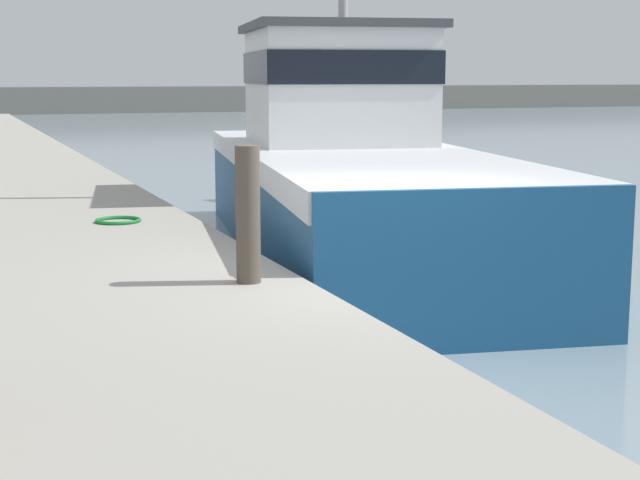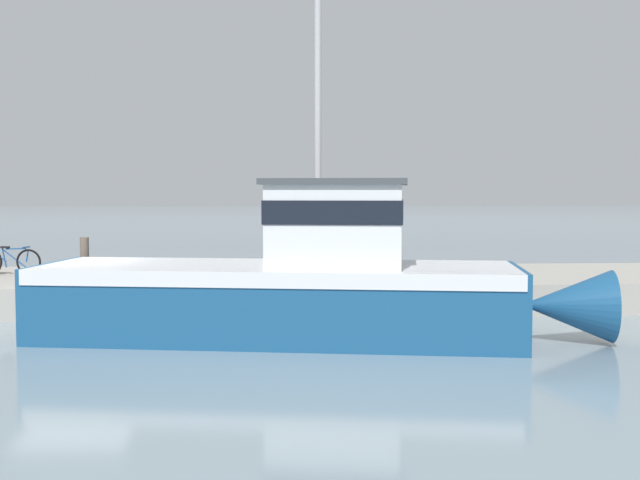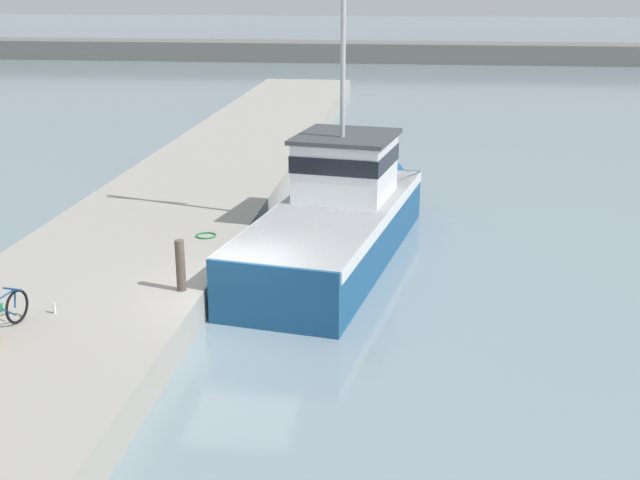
{
  "view_description": "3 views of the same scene",
  "coord_description": "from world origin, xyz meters",
  "px_view_note": "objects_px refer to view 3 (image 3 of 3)",
  "views": [
    {
      "loc": [
        -3.71,
        -8.04,
        2.56
      ],
      "look_at": [
        -0.59,
        0.09,
        1.09
      ],
      "focal_mm": 55.0,
      "sensor_mm": 36.0,
      "label": 1
    },
    {
      "loc": [
        18.4,
        4.38,
        3.06
      ],
      "look_at": [
        0.45,
        5.58,
        1.99
      ],
      "focal_mm": 45.0,
      "sensor_mm": 36.0,
      "label": 2
    },
    {
      "loc": [
        3.82,
        -16.45,
        7.5
      ],
      "look_at": [
        1.5,
        3.0,
        1.1
      ],
      "focal_mm": 45.0,
      "sensor_mm": 36.0,
      "label": 3
    }
  ],
  "objects_px": {
    "fishing_boat_main": "(339,214)",
    "water_bottle_on_curb": "(2,308)",
    "mooring_post": "(180,265)",
    "water_bottle_by_bike": "(54,308)"
  },
  "relations": [
    {
      "from": "water_bottle_on_curb",
      "to": "water_bottle_by_bike",
      "type": "xyz_separation_m",
      "value": [
        1.15,
        0.05,
        0.02
      ]
    },
    {
      "from": "fishing_boat_main",
      "to": "water_bottle_on_curb",
      "type": "bearing_deg",
      "value": -123.63
    },
    {
      "from": "water_bottle_on_curb",
      "to": "mooring_post",
      "type": "bearing_deg",
      "value": 25.79
    },
    {
      "from": "mooring_post",
      "to": "water_bottle_by_bike",
      "type": "distance_m",
      "value": 2.84
    },
    {
      "from": "mooring_post",
      "to": "water_bottle_by_bike",
      "type": "height_order",
      "value": "mooring_post"
    },
    {
      "from": "fishing_boat_main",
      "to": "mooring_post",
      "type": "bearing_deg",
      "value": -110.74
    },
    {
      "from": "fishing_boat_main",
      "to": "mooring_post",
      "type": "relative_size",
      "value": 10.09
    },
    {
      "from": "fishing_boat_main",
      "to": "mooring_post",
      "type": "height_order",
      "value": "fishing_boat_main"
    },
    {
      "from": "fishing_boat_main",
      "to": "water_bottle_on_curb",
      "type": "xyz_separation_m",
      "value": [
        -6.51,
        -6.84,
        -0.32
      ]
    },
    {
      "from": "water_bottle_on_curb",
      "to": "water_bottle_by_bike",
      "type": "bearing_deg",
      "value": 2.49
    }
  ]
}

